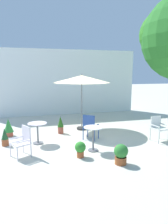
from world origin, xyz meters
TOP-DOWN VIEW (x-y plane):
  - ground_plane at (0.00, 0.00)m, footprint 60.00×60.00m
  - villa_facade at (0.00, 4.67)m, footprint 8.66×0.30m
  - patio_umbrella_0 at (0.19, 1.19)m, footprint 2.37×2.37m
  - cafe_table_0 at (-0.09, -1.30)m, footprint 0.60×0.60m
  - cafe_table_1 at (-1.75, -0.16)m, footprint 0.66×0.66m
  - patio_chair_0 at (-2.22, -1.15)m, footprint 0.64×0.66m
  - patio_chair_1 at (2.49, -0.98)m, footprint 0.54×0.53m
  - patio_chair_2 at (0.12, -0.26)m, footprint 0.65×0.64m
  - potted_plant_0 at (0.35, -2.40)m, footprint 0.39×0.38m
  - potted_plant_1 at (-2.81, 1.00)m, footprint 0.36×0.36m
  - potted_plant_2 at (-2.85, -0.07)m, footprint 0.23×0.23m
  - potted_plant_3 at (-0.61, -1.68)m, footprint 0.32×0.32m
  - potted_plant_4 at (-0.80, 0.83)m, footprint 0.25×0.25m

SIDE VIEW (x-z plane):
  - ground_plane at x=0.00m, z-range 0.00..0.00m
  - potted_plant_3 at x=-0.61m, z-range 0.03..0.51m
  - potted_plant_2 at x=-2.85m, z-range -0.01..0.61m
  - potted_plant_0 at x=0.35m, z-range 0.02..0.58m
  - potted_plant_1 at x=-2.81m, z-range 0.02..0.71m
  - potted_plant_4 at x=-0.80m, z-range 0.01..0.73m
  - patio_chair_0 at x=-2.22m, z-range 0.06..0.96m
  - cafe_table_1 at x=-1.75m, z-range 0.14..0.88m
  - patio_chair_1 at x=2.49m, z-range 0.09..0.98m
  - cafe_table_0 at x=-0.09m, z-range 0.14..0.93m
  - patio_chair_2 at x=0.12m, z-range 0.06..1.01m
  - villa_facade at x=0.00m, z-range 0.00..3.72m
  - patio_umbrella_0 at x=0.19m, z-range 0.96..3.36m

